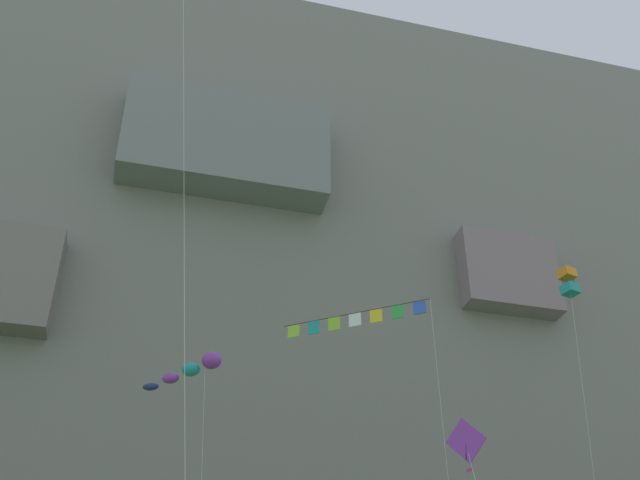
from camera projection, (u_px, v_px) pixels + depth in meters
cliff_face at (196, 334)px, 70.38m from camera, size 180.00×25.16×67.59m
kite_windsock_mid_right at (193, 369)px, 38.33m from camera, size 3.82×6.96×18.57m
kite_box_low_center at (569, 283)px, 39.56m from camera, size 3.26×2.40×22.78m
kite_banner_near_cliff at (358, 326)px, 34.75m from camera, size 5.56×7.02×18.70m
kite_diamond_front_field at (470, 455)px, 22.03m from camera, size 0.92×4.69×10.34m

